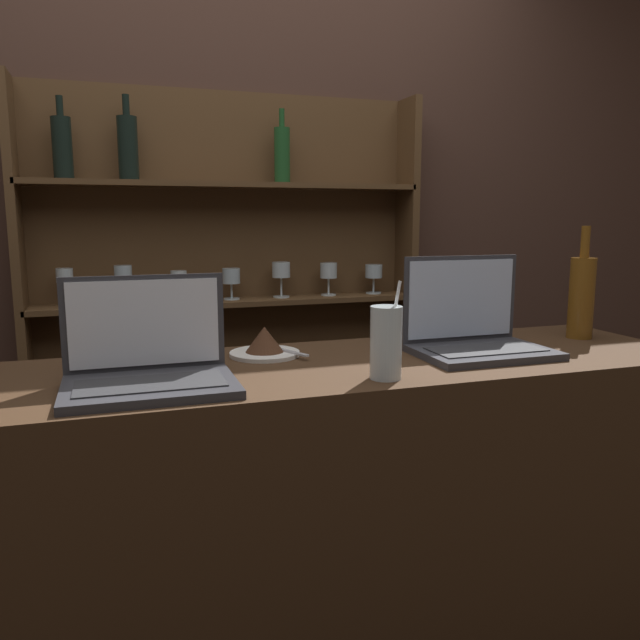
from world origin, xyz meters
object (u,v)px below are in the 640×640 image
at_px(water_glass, 386,343).
at_px(wine_bottle_amber, 582,296).
at_px(laptop_far, 475,332).
at_px(laptop_near, 149,364).
at_px(cake_plate, 265,344).

xyz_separation_m(water_glass, wine_bottle_amber, (0.72, 0.24, 0.04)).
distance_m(laptop_far, water_glass, 0.36).
relative_size(water_glass, wine_bottle_amber, 0.66).
height_order(laptop_near, cake_plate, laptop_near).
bearing_deg(laptop_near, cake_plate, 35.32).
relative_size(laptop_near, laptop_far, 1.02).
relative_size(laptop_near, cake_plate, 1.87).
bearing_deg(cake_plate, water_glass, -57.22).
height_order(water_glass, wine_bottle_amber, wine_bottle_amber).
xyz_separation_m(cake_plate, water_glass, (0.19, -0.30, 0.05)).
relative_size(laptop_far, water_glass, 1.58).
relative_size(laptop_near, wine_bottle_amber, 1.06).
bearing_deg(laptop_far, water_glass, -152.93).
relative_size(cake_plate, wine_bottle_amber, 0.57).
bearing_deg(laptop_far, laptop_near, -174.97).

